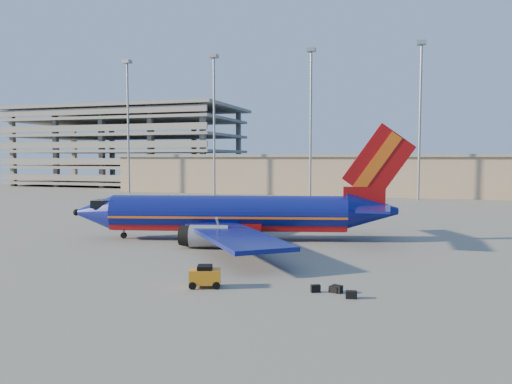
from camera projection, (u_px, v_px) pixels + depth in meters
The scene contains 7 objects.
ground at pixel (273, 233), 51.67m from camera, with size 220.00×220.00×0.00m, color slate.
terminal_building at pixel (392, 174), 103.70m from camera, with size 122.00×16.00×8.50m.
parking_garage at pixel (129, 143), 139.70m from camera, with size 62.00×32.00×21.40m.
light_mast_row at pixel (364, 105), 92.81m from camera, with size 101.60×1.60×28.65m.
aircraft_main at pixel (236, 215), 47.52m from camera, with size 32.03×30.43×11.03m.
baggage_tug at pixel (205, 276), 30.08m from camera, with size 2.13×1.67×1.34m.
luggage_pile at pixel (336, 291), 28.59m from camera, with size 2.78×1.49×0.45m.
Camera 1 is at (13.48, -49.47, 7.86)m, focal length 35.00 mm.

